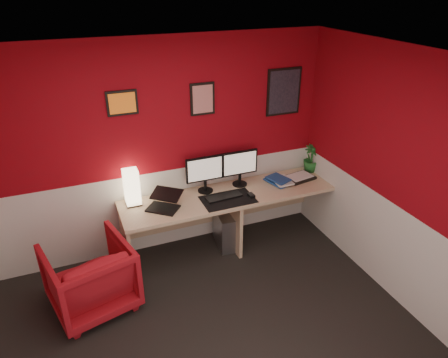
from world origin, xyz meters
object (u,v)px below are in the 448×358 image
laptop (162,200)px  pc_tower (225,229)px  monitor_left (205,169)px  desk (231,220)px  shoji_lamp (132,188)px  armchair (90,277)px  zen_tray (300,177)px  potted_plant (311,158)px  monitor_right (240,163)px

laptop → pc_tower: 0.99m
monitor_left → pc_tower: monitor_left is taller
desk → laptop: size_ratio=7.88×
desk → laptop: laptop is taller
desk → shoji_lamp: size_ratio=6.50×
shoji_lamp → laptop: 0.37m
armchair → monitor_left: bearing=-171.7°
desk → zen_tray: (0.95, 0.04, 0.38)m
shoji_lamp → potted_plant: size_ratio=1.12×
potted_plant → pc_tower: potted_plant is taller
monitor_left → shoji_lamp: bearing=179.2°
shoji_lamp → monitor_left: 0.85m
desk → monitor_right: 0.70m
monitor_right → pc_tower: (-0.25, -0.13, -0.80)m
monitor_right → desk: bearing=-135.5°
armchair → zen_tray: bearing=175.7°
desk → potted_plant: bearing=9.1°
desk → pc_tower: desk is taller
desk → potted_plant: size_ratio=7.30×
pc_tower → armchair: bearing=-158.1°
zen_tray → armchair: zen_tray is taller
monitor_left → zen_tray: 1.25m
shoji_lamp → monitor_left: size_ratio=0.69×
monitor_right → zen_tray: (0.77, -0.13, -0.28)m
laptop → armchair: bearing=-116.7°
monitor_left → monitor_right: same height
shoji_lamp → laptop: size_ratio=1.21×
potted_plant → pc_tower: size_ratio=0.79×
shoji_lamp → zen_tray: 2.07m
monitor_right → pc_tower: 0.84m
desk → shoji_lamp: bearing=170.4°
monitor_left → pc_tower: 0.83m
laptop → shoji_lamp: bearing=179.6°
pc_tower → zen_tray: bearing=5.4°
desk → potted_plant: potted_plant is taller
shoji_lamp → pc_tower: (1.05, -0.14, -0.70)m
shoji_lamp → armchair: bearing=-133.6°
zen_tray → pc_tower: 1.14m
monitor_left → armchair: monitor_left is taller
zen_tray → potted_plant: potted_plant is taller
monitor_left → zen_tray: (1.21, -0.13, -0.28)m
potted_plant → pc_tower: bearing=-173.6°
monitor_left → pc_tower: bearing=-32.2°
laptop → pc_tower: bearing=46.2°
shoji_lamp → pc_tower: size_ratio=0.89×
laptop → monitor_left: bearing=60.3°
monitor_right → potted_plant: monitor_right is taller
monitor_right → zen_tray: monitor_right is taller
potted_plant → monitor_left: bearing=-179.4°
pc_tower → shoji_lamp: bearing=178.2°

